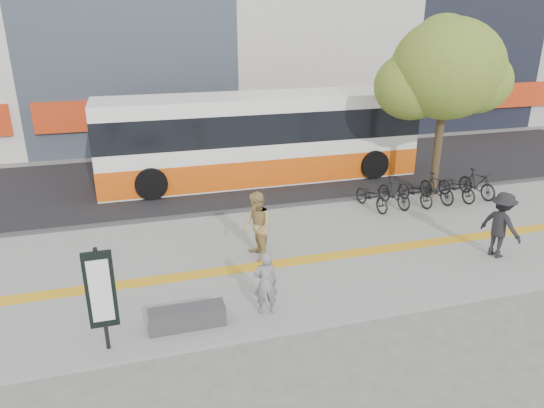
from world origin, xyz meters
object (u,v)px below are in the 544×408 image
object	(u,v)px
pedestrian_dark	(501,225)
pedestrian_tan	(257,226)
bus	(260,140)
street_tree	(444,71)
seated_woman	(266,283)
signboard	(101,292)
bench	(187,317)

from	to	relation	value
pedestrian_dark	pedestrian_tan	bearing A→B (deg)	59.05
bus	pedestrian_tan	world-z (taller)	bus
street_tree	pedestrian_tan	xyz separation A→B (m)	(-7.56, -3.35, -3.49)
seated_woman	signboard	bearing A→B (deg)	12.54
seated_woman	pedestrian_dark	xyz separation A→B (m)	(6.84, 0.92, 0.18)
pedestrian_tan	pedestrian_dark	bearing A→B (deg)	69.61
bench	pedestrian_dark	distance (m)	8.67
bench	bus	size ratio (longest dim) A/B	0.13
bus	seated_woman	distance (m)	9.99
seated_woman	pedestrian_tan	world-z (taller)	pedestrian_tan
bus	seated_woman	world-z (taller)	bus
bench	street_tree	size ratio (longest dim) A/B	0.25
bench	signboard	bearing A→B (deg)	-169.19
bus	pedestrian_dark	distance (m)	9.77
bench	seated_woman	distance (m)	1.81
signboard	pedestrian_tan	distance (m)	4.85
seated_woman	pedestrian_dark	bearing A→B (deg)	-166.05
bus	pedestrian_dark	size ratio (longest dim) A/B	6.93
signboard	seated_woman	distance (m)	3.41
signboard	pedestrian_tan	bearing A→B (deg)	37.87
pedestrian_dark	street_tree	bearing A→B (deg)	-29.44
bench	street_tree	bearing A→B (deg)	31.62
street_tree	seated_woman	bearing A→B (deg)	-143.44
pedestrian_dark	seated_woman	bearing A→B (deg)	81.56
signboard	bus	bearing A→B (deg)	59.83
bus	seated_woman	xyz separation A→B (m)	(-2.48, -9.64, -0.83)
signboard	seated_woman	world-z (taller)	signboard
signboard	bus	distance (m)	11.58
seated_woman	pedestrian_tan	xyz separation A→B (m)	(0.48, 2.61, 0.21)
street_tree	seated_woman	xyz separation A→B (m)	(-8.04, -5.96, -3.70)
street_tree	pedestrian_dark	bearing A→B (deg)	-103.35
pedestrian_tan	street_tree	bearing A→B (deg)	108.40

